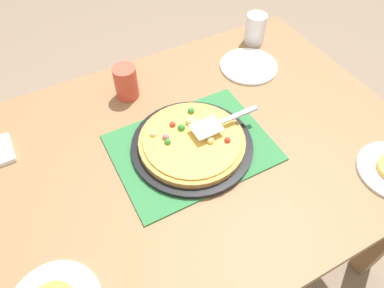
{
  "coord_description": "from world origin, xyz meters",
  "views": [
    {
      "loc": [
        -0.33,
        -0.62,
        1.63
      ],
      "look_at": [
        0.0,
        0.0,
        0.77
      ],
      "focal_mm": 33.54,
      "sensor_mm": 36.0,
      "label": 1
    }
  ],
  "objects_px": {
    "plate_side": "(249,66)",
    "cup_far": "(255,29)",
    "pizza": "(192,141)",
    "pizza_server": "(220,122)",
    "cup_near": "(126,82)",
    "pizza_pan": "(192,145)"
  },
  "relations": [
    {
      "from": "pizza",
      "to": "pizza_server",
      "type": "relative_size",
      "value": 1.43
    },
    {
      "from": "pizza",
      "to": "pizza_server",
      "type": "bearing_deg",
      "value": 0.11
    },
    {
      "from": "cup_near",
      "to": "pizza_server",
      "type": "xyz_separation_m",
      "value": [
        0.18,
        -0.32,
        0.01
      ]
    },
    {
      "from": "plate_side",
      "to": "cup_near",
      "type": "bearing_deg",
      "value": 171.47
    },
    {
      "from": "cup_near",
      "to": "pizza_server",
      "type": "distance_m",
      "value": 0.37
    },
    {
      "from": "pizza_pan",
      "to": "cup_far",
      "type": "xyz_separation_m",
      "value": [
        0.49,
        0.38,
        0.05
      ]
    },
    {
      "from": "cup_far",
      "to": "pizza_server",
      "type": "height_order",
      "value": "cup_far"
    },
    {
      "from": "cup_far",
      "to": "pizza_server",
      "type": "relative_size",
      "value": 0.52
    },
    {
      "from": "pizza",
      "to": "pizza_pan",
      "type": "bearing_deg",
      "value": -96.02
    },
    {
      "from": "pizza_pan",
      "to": "plate_side",
      "type": "distance_m",
      "value": 0.46
    },
    {
      "from": "pizza_pan",
      "to": "cup_near",
      "type": "relative_size",
      "value": 3.17
    },
    {
      "from": "plate_side",
      "to": "cup_far",
      "type": "relative_size",
      "value": 1.83
    },
    {
      "from": "plate_side",
      "to": "cup_near",
      "type": "distance_m",
      "value": 0.48
    },
    {
      "from": "plate_side",
      "to": "cup_far",
      "type": "height_order",
      "value": "cup_far"
    },
    {
      "from": "pizza_pan",
      "to": "pizza_server",
      "type": "distance_m",
      "value": 0.11
    },
    {
      "from": "plate_side",
      "to": "cup_far",
      "type": "distance_m",
      "value": 0.18
    },
    {
      "from": "plate_side",
      "to": "pizza_server",
      "type": "bearing_deg",
      "value": -138.66
    },
    {
      "from": "pizza_pan",
      "to": "plate_side",
      "type": "xyz_separation_m",
      "value": [
        0.38,
        0.25,
        -0.01
      ]
    },
    {
      "from": "pizza_pan",
      "to": "pizza",
      "type": "distance_m",
      "value": 0.02
    },
    {
      "from": "pizza_pan",
      "to": "cup_far",
      "type": "height_order",
      "value": "cup_far"
    },
    {
      "from": "pizza_server",
      "to": "pizza_pan",
      "type": "bearing_deg",
      "value": -178.87
    },
    {
      "from": "pizza_pan",
      "to": "cup_near",
      "type": "bearing_deg",
      "value": 105.05
    }
  ]
}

